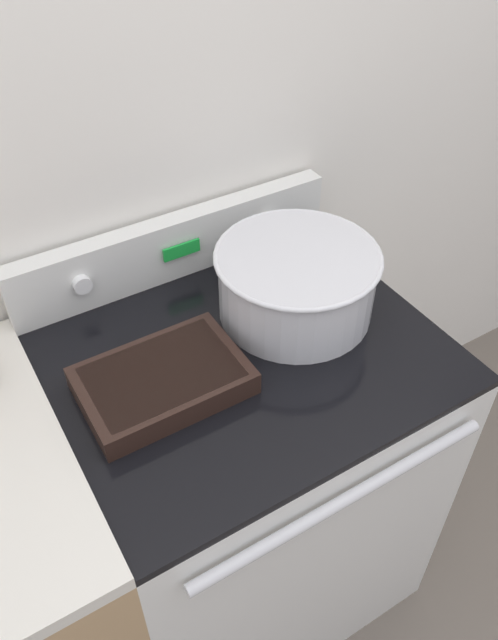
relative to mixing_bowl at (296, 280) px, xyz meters
name	(u,v)px	position (x,y,z in m)	size (l,w,h in m)	color
kitchen_wall	(153,131)	(-0.16, 0.32, 0.24)	(8.00, 0.05, 2.50)	silver
stove_range	(246,477)	(-0.16, -0.05, -0.55)	(0.78, 0.70, 0.92)	silver
control_panel	(176,246)	(-0.16, 0.26, -0.01)	(0.78, 0.07, 0.15)	silver
mixing_bowl	(296,280)	(0.00, 0.00, 0.00)	(0.35, 0.35, 0.15)	silver
casserole_dish	(163,379)	(-0.35, -0.06, -0.06)	(0.31, 0.21, 0.05)	black
ladle	(350,250)	(0.22, 0.09, -0.06)	(0.07, 0.33, 0.07)	#7AB2C6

